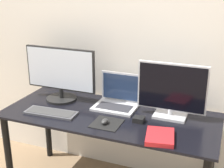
{
  "coord_description": "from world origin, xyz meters",
  "views": [
    {
      "loc": [
        0.83,
        -1.67,
        1.72
      ],
      "look_at": [
        0.0,
        0.4,
        0.94
      ],
      "focal_mm": 50.0,
      "sensor_mm": 36.0,
      "label": 1
    }
  ],
  "objects_px": {
    "keyboard": "(51,113)",
    "mouse": "(105,121)",
    "monitor_left": "(60,74)",
    "power_brick": "(139,119)",
    "monitor_right": "(172,91)",
    "laptop": "(118,99)",
    "book": "(160,137)"
  },
  "relations": [
    {
      "from": "keyboard",
      "to": "mouse",
      "type": "relative_size",
      "value": 5.68
    },
    {
      "from": "monitor_left",
      "to": "mouse",
      "type": "distance_m",
      "value": 0.64
    },
    {
      "from": "keyboard",
      "to": "power_brick",
      "type": "height_order",
      "value": "power_brick"
    },
    {
      "from": "mouse",
      "to": "monitor_right",
      "type": "bearing_deg",
      "value": 36.09
    },
    {
      "from": "laptop",
      "to": "power_brick",
      "type": "height_order",
      "value": "laptop"
    },
    {
      "from": "book",
      "to": "power_brick",
      "type": "xyz_separation_m",
      "value": [
        -0.2,
        0.19,
        0.0
      ]
    },
    {
      "from": "laptop",
      "to": "book",
      "type": "relative_size",
      "value": 1.3
    },
    {
      "from": "monitor_right",
      "to": "book",
      "type": "distance_m",
      "value": 0.4
    },
    {
      "from": "laptop",
      "to": "keyboard",
      "type": "bearing_deg",
      "value": -142.0
    },
    {
      "from": "monitor_left",
      "to": "monitor_right",
      "type": "height_order",
      "value": "monitor_left"
    },
    {
      "from": "laptop",
      "to": "mouse",
      "type": "distance_m",
      "value": 0.35
    },
    {
      "from": "mouse",
      "to": "book",
      "type": "relative_size",
      "value": 0.28
    },
    {
      "from": "mouse",
      "to": "power_brick",
      "type": "height_order",
      "value": "mouse"
    },
    {
      "from": "keyboard",
      "to": "power_brick",
      "type": "xyz_separation_m",
      "value": [
        0.67,
        0.12,
        0.01
      ]
    },
    {
      "from": "monitor_right",
      "to": "laptop",
      "type": "height_order",
      "value": "monitor_right"
    },
    {
      "from": "mouse",
      "to": "book",
      "type": "xyz_separation_m",
      "value": [
        0.42,
        -0.06,
        -0.01
      ]
    },
    {
      "from": "keyboard",
      "to": "mouse",
      "type": "bearing_deg",
      "value": -1.78
    },
    {
      "from": "mouse",
      "to": "book",
      "type": "distance_m",
      "value": 0.42
    },
    {
      "from": "monitor_left",
      "to": "laptop",
      "type": "xyz_separation_m",
      "value": [
        0.5,
        0.05,
        -0.17
      ]
    },
    {
      "from": "monitor_left",
      "to": "monitor_right",
      "type": "bearing_deg",
      "value": 0.01
    },
    {
      "from": "mouse",
      "to": "power_brick",
      "type": "xyz_separation_m",
      "value": [
        0.21,
        0.13,
        -0.0
      ]
    },
    {
      "from": "book",
      "to": "power_brick",
      "type": "relative_size",
      "value": 3.29
    },
    {
      "from": "laptop",
      "to": "book",
      "type": "height_order",
      "value": "laptop"
    },
    {
      "from": "monitor_right",
      "to": "keyboard",
      "type": "xyz_separation_m",
      "value": [
        -0.86,
        -0.28,
        -0.2
      ]
    },
    {
      "from": "monitor_right",
      "to": "mouse",
      "type": "distance_m",
      "value": 0.54
    },
    {
      "from": "laptop",
      "to": "book",
      "type": "xyz_separation_m",
      "value": [
        0.45,
        -0.41,
        -0.05
      ]
    },
    {
      "from": "mouse",
      "to": "monitor_left",
      "type": "bearing_deg",
      "value": 150.64
    },
    {
      "from": "monitor_left",
      "to": "keyboard",
      "type": "distance_m",
      "value": 0.37
    },
    {
      "from": "power_brick",
      "to": "laptop",
      "type": "bearing_deg",
      "value": 138.41
    },
    {
      "from": "monitor_right",
      "to": "book",
      "type": "height_order",
      "value": "monitor_right"
    },
    {
      "from": "book",
      "to": "mouse",
      "type": "bearing_deg",
      "value": 171.86
    },
    {
      "from": "monitor_left",
      "to": "book",
      "type": "relative_size",
      "value": 2.42
    }
  ]
}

